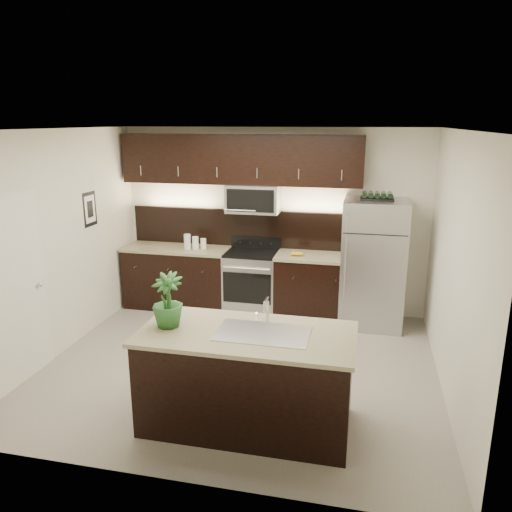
{
  "coord_description": "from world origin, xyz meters",
  "views": [
    {
      "loc": [
        1.35,
        -5.16,
        2.79
      ],
      "look_at": [
        0.07,
        0.55,
        1.2
      ],
      "focal_mm": 35.0,
      "sensor_mm": 36.0,
      "label": 1
    }
  ],
  "objects": [
    {
      "name": "ground",
      "position": [
        0.0,
        0.0,
        0.0
      ],
      "size": [
        4.5,
        4.5,
        0.0
      ],
      "primitive_type": "plane",
      "color": "gray",
      "rests_on": "ground"
    },
    {
      "name": "refrigerator",
      "position": [
        1.48,
        1.63,
        0.88
      ],
      "size": [
        0.85,
        0.77,
        1.77
      ],
      "primitive_type": "cube",
      "color": "#B2B2B7",
      "rests_on": "ground"
    },
    {
      "name": "counter_run",
      "position": [
        -0.46,
        1.69,
        0.47
      ],
      "size": [
        3.51,
        0.65,
        0.94
      ],
      "color": "black",
      "rests_on": "ground"
    },
    {
      "name": "canisters",
      "position": [
        -1.13,
        1.66,
        1.04
      ],
      "size": [
        0.33,
        0.14,
        0.22
      ],
      "rotation": [
        0.0,
        0.0,
        0.2
      ],
      "color": "silver",
      "rests_on": "counter_run"
    },
    {
      "name": "plant",
      "position": [
        -0.39,
        -1.13,
        1.19
      ],
      "size": [
        0.29,
        0.29,
        0.51
      ],
      "primitive_type": "imported",
      "rotation": [
        0.0,
        0.0,
        -0.03
      ],
      "color": "#255823",
      "rests_on": "island"
    },
    {
      "name": "sink_faucet",
      "position": [
        0.5,
        -1.1,
        0.96
      ],
      "size": [
        0.84,
        0.5,
        0.28
      ],
      "color": "silver",
      "rests_on": "island"
    },
    {
      "name": "upper_fixtures",
      "position": [
        -0.43,
        1.84,
        2.14
      ],
      "size": [
        3.49,
        0.4,
        1.66
      ],
      "color": "black",
      "rests_on": "counter_run"
    },
    {
      "name": "wine_rack",
      "position": [
        1.48,
        1.63,
        1.82
      ],
      "size": [
        0.44,
        0.27,
        0.1
      ],
      "color": "black",
      "rests_on": "refrigerator"
    },
    {
      "name": "french_press",
      "position": [
        1.17,
        1.64,
        1.05
      ],
      "size": [
        0.1,
        0.1,
        0.3
      ],
      "rotation": [
        0.0,
        0.0,
        0.09
      ],
      "color": "silver",
      "rests_on": "counter_run"
    },
    {
      "name": "room_walls",
      "position": [
        -0.11,
        -0.04,
        1.7
      ],
      "size": [
        4.52,
        4.02,
        2.71
      ],
      "color": "silver",
      "rests_on": "ground"
    },
    {
      "name": "island",
      "position": [
        0.35,
        -1.11,
        0.47
      ],
      "size": [
        1.96,
        0.96,
        0.94
      ],
      "color": "black",
      "rests_on": "ground"
    },
    {
      "name": "bananas",
      "position": [
        0.38,
        1.61,
        0.97
      ],
      "size": [
        0.2,
        0.16,
        0.06
      ],
      "primitive_type": "ellipsoid",
      "rotation": [
        0.0,
        0.0,
        0.09
      ],
      "color": "#BF8C1B",
      "rests_on": "counter_run"
    }
  ]
}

